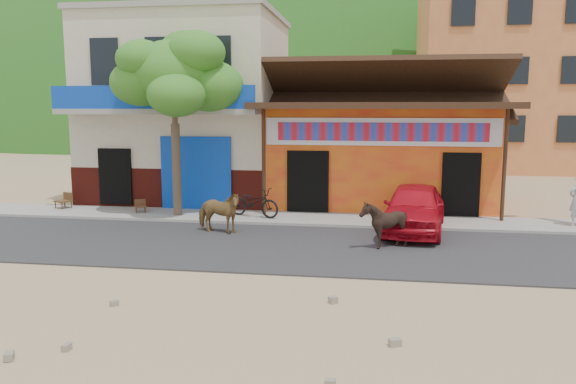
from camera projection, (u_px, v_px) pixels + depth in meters
The scene contains 14 objects.
ground at pixel (288, 276), 12.26m from camera, with size 120.00×120.00×0.00m, color #9E825B.
road at pixel (303, 247), 14.70m from camera, with size 60.00×5.00×0.04m, color #28282B.
sidewalk at pixel (316, 219), 18.11m from camera, with size 60.00×2.00×0.12m, color gray.
dance_club at pixel (379, 156), 21.45m from camera, with size 8.00×6.00×3.60m, color orange.
cafe_building at pixel (190, 111), 22.32m from camera, with size 7.00×6.00×7.00m, color beige.
apartment_front at pixel (498, 67), 33.44m from camera, with size 9.00×9.00×12.00m, color #CC723F.
hillside at pixel (364, 46), 78.82m from camera, with size 100.00×40.00×24.00m, color #194C14.
tree at pixel (175, 124), 18.14m from camera, with size 3.00×3.00×6.00m, color #2D721E, non-canonical shape.
cow_tan at pixel (218, 212), 16.22m from camera, with size 0.65×1.43×1.21m, color olive.
cow_dark at pixel (384, 224), 14.47m from camera, with size 1.01×1.13×1.25m, color black.
red_car at pixel (414, 208), 16.39m from camera, with size 1.66×4.14×1.41m, color red.
scooter at pixel (254, 202), 18.18m from camera, with size 0.63×1.81×0.95m, color black.
cafe_chair_left at pixel (63, 194), 19.71m from camera, with size 0.47×0.47×1.01m, color #463017, non-canonical shape.
cafe_chair_right at pixel (140, 201), 18.97m from camera, with size 0.37×0.37×0.79m, color #493318, non-canonical shape.
Camera 1 is at (1.79, -11.70, 3.68)m, focal length 35.00 mm.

